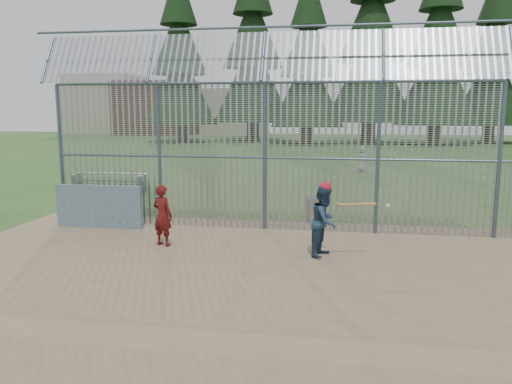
% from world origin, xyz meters
% --- Properties ---
extents(ground, '(120.00, 120.00, 0.00)m').
position_xyz_m(ground, '(0.00, 0.00, 0.00)').
color(ground, '#2D511E').
rests_on(ground, ground).
extents(dirt_infield, '(14.00, 10.00, 0.02)m').
position_xyz_m(dirt_infield, '(0.00, -0.50, 0.01)').
color(dirt_infield, '#756047').
rests_on(dirt_infield, ground).
extents(dugout_wall, '(2.50, 0.12, 1.20)m').
position_xyz_m(dugout_wall, '(-4.60, 2.90, 0.62)').
color(dugout_wall, '#38566B').
rests_on(dugout_wall, dirt_infield).
extents(batter, '(0.82, 0.92, 1.59)m').
position_xyz_m(batter, '(1.70, 1.18, 0.81)').
color(batter, '#21374F').
rests_on(batter, dirt_infield).
extents(onlooker, '(0.63, 0.52, 1.49)m').
position_xyz_m(onlooker, '(-2.20, 1.40, 0.77)').
color(onlooker, maroon).
rests_on(onlooker, dirt_infield).
extents(bg_kid_standing, '(0.79, 0.68, 1.37)m').
position_xyz_m(bg_kid_standing, '(3.31, 17.24, 0.69)').
color(bg_kid_standing, gray).
rests_on(bg_kid_standing, ground).
extents(batting_gear, '(1.54, 0.43, 0.54)m').
position_xyz_m(batting_gear, '(1.87, 1.14, 1.50)').
color(batting_gear, '#B7182C').
rests_on(batting_gear, ground).
extents(trash_can, '(0.56, 0.56, 0.82)m').
position_xyz_m(trash_can, '(1.32, 4.68, 0.38)').
color(trash_can, gray).
rests_on(trash_can, ground).
extents(bleacher, '(3.00, 0.95, 0.72)m').
position_xyz_m(bleacher, '(-7.16, 8.89, 0.41)').
color(bleacher, gray).
rests_on(bleacher, ground).
extents(backstop_fence, '(20.09, 0.81, 5.30)m').
position_xyz_m(backstop_fence, '(1.81, 3.43, 2.36)').
color(backstop_fence, '#47566B').
rests_on(backstop_fence, ground).
extents(conifer_row, '(38.48, 12.26, 20.20)m').
position_xyz_m(conifer_row, '(1.93, 41.51, 10.83)').
color(conifer_row, '#332319').
rests_on(conifer_row, ground).
extents(distant_buildings, '(26.50, 10.50, 8.00)m').
position_xyz_m(distant_buildings, '(-23.18, 56.49, 3.60)').
color(distant_buildings, brown).
rests_on(distant_buildings, ground).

